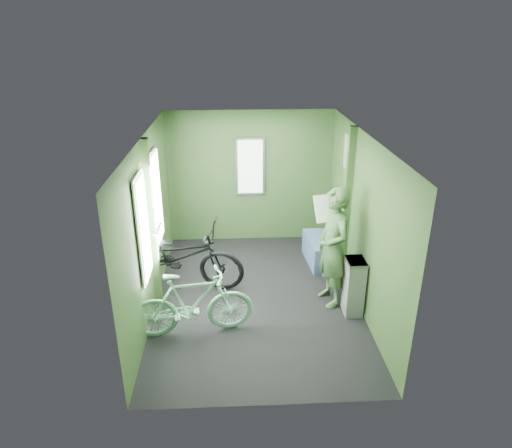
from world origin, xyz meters
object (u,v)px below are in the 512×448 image
Objects in this scene: waste_box at (354,287)px; bench_seat at (324,247)px; bicycle_mint at (194,334)px; passenger at (333,247)px; bicycle_black at (180,286)px.

bench_seat is at bearing 94.64° from waste_box.
passenger is (1.83, 0.66, 0.84)m from bicycle_mint.
bicycle_mint is 0.90× the size of passenger.
bicycle_black is 1.16× the size of passenger.
bench_seat is (1.96, 1.81, 0.26)m from bicycle_mint.
waste_box is at bearing -89.80° from bench_seat.
passenger reaches higher than bicycle_black.
passenger is 1.29m from bench_seat.
bicycle_black is at bearing -168.68° from bench_seat.
bicycle_mint is 1.91× the size of waste_box.
bicycle_mint is at bearing -169.56° from waste_box.
passenger is at bearing -100.86° from bench_seat.
bench_seat is (-0.12, 1.43, -0.13)m from waste_box.
passenger is at bearing -78.16° from bicycle_mint.
bicycle_black is 2.36m from bench_seat.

